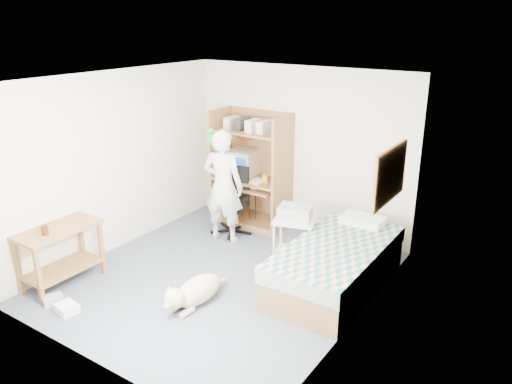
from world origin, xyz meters
TOP-DOWN VIEW (x-y plane):
  - floor at (0.00, 0.00)m, footprint 4.00×4.00m
  - wall_back at (0.00, 2.00)m, footprint 3.60×0.02m
  - wall_right at (1.80, 0.00)m, footprint 0.02×4.00m
  - wall_left at (-1.80, 0.00)m, footprint 0.02×4.00m
  - ceiling at (0.00, 0.00)m, footprint 3.60×4.00m
  - computer_hutch at (-0.70, 1.74)m, footprint 1.20×0.63m
  - bed at (1.30, 0.62)m, footprint 1.02×2.02m
  - side_desk at (-1.55, -1.20)m, footprint 0.50×1.00m
  - corkboard at (1.77, 0.90)m, footprint 0.04×0.94m
  - office_chair at (-0.74, 1.26)m, footprint 0.57×0.57m
  - person at (-0.68, 0.95)m, footprint 0.67×0.51m
  - parrot at (-0.87, 0.97)m, footprint 0.12×0.22m
  - dog at (0.12, -0.66)m, footprint 0.36×1.02m
  - printer_cart at (0.56, 0.88)m, footprint 0.63×0.56m
  - printer at (0.56, 0.88)m, footprint 0.49×0.43m
  - crt_monitor at (-0.89, 1.75)m, footprint 0.48×0.50m
  - keyboard at (-0.72, 1.58)m, footprint 0.45×0.17m
  - pencil_cup at (-0.39, 1.65)m, footprint 0.08×0.08m
  - drink_glass at (-1.50, -1.40)m, footprint 0.08×0.08m
  - floor_box_a at (-0.97, -1.60)m, footprint 0.28×0.24m
  - floor_box_b at (-1.28, -1.57)m, footprint 0.25×0.27m

SIDE VIEW (x-z plane):
  - floor at x=0.00m, z-range 0.00..0.00m
  - floor_box_b at x=-1.28m, z-range 0.00..0.08m
  - floor_box_a at x=-0.97m, z-range 0.00..0.10m
  - dog at x=0.12m, z-range -0.02..0.36m
  - bed at x=1.30m, z-range -0.04..0.62m
  - office_chair at x=-0.74m, z-range -0.14..0.86m
  - printer_cart at x=0.56m, z-range 0.10..0.74m
  - side_desk at x=-1.55m, z-range 0.12..0.87m
  - keyboard at x=-0.72m, z-range 0.66..0.69m
  - printer at x=0.56m, z-range 0.64..0.82m
  - drink_glass at x=-1.50m, z-range 0.75..0.87m
  - pencil_cup at x=-0.39m, z-range 0.76..0.88m
  - computer_hutch at x=-0.70m, z-range -0.08..1.72m
  - person at x=-0.68m, z-range 0.00..1.67m
  - crt_monitor at x=-0.89m, z-range 0.77..1.18m
  - wall_back at x=0.00m, z-range 0.00..2.50m
  - wall_right at x=1.80m, z-range 0.00..2.50m
  - wall_left at x=-1.80m, z-range 0.00..2.50m
  - corkboard at x=1.77m, z-range 1.12..1.78m
  - parrot at x=-0.87m, z-range 1.36..1.70m
  - ceiling at x=0.00m, z-range 2.49..2.51m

